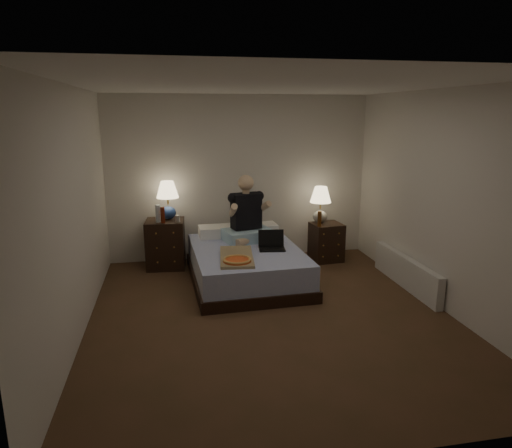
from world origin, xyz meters
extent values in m
cube|color=brown|center=(0.00, 0.00, 0.00)|extent=(4.00, 4.50, 0.00)
cube|color=white|center=(0.00, 0.00, 2.50)|extent=(4.00, 4.50, 0.00)
cube|color=beige|center=(0.00, 2.25, 1.25)|extent=(4.00, 0.00, 2.50)
cube|color=beige|center=(0.00, -2.25, 1.25)|extent=(4.00, 0.00, 2.50)
cube|color=beige|center=(-2.00, 0.00, 1.25)|extent=(0.00, 4.50, 2.50)
cube|color=beige|center=(2.00, 0.00, 1.25)|extent=(0.00, 4.50, 2.50)
cube|color=#5D6EBB|center=(-0.09, 1.12, 0.23)|extent=(1.47, 1.91, 0.46)
cube|color=black|center=(-1.16, 1.93, 0.35)|extent=(0.58, 0.53, 0.71)
cube|color=black|center=(1.27, 1.79, 0.29)|extent=(0.49, 0.45, 0.58)
cylinder|color=white|center=(-1.24, 1.84, 0.83)|extent=(0.07, 0.07, 0.25)
cylinder|color=#BABAB5|center=(-0.97, 1.79, 0.76)|extent=(0.07, 0.07, 0.10)
cylinder|color=#5E1D0D|center=(-1.18, 1.78, 0.82)|extent=(0.06, 0.06, 0.23)
cylinder|color=#552C0C|center=(1.10, 1.65, 0.70)|extent=(0.06, 0.06, 0.23)
cube|color=silver|center=(1.93, 0.54, 0.20)|extent=(0.10, 1.60, 0.40)
camera|label=1|loc=(-1.05, -4.64, 2.23)|focal=32.00mm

